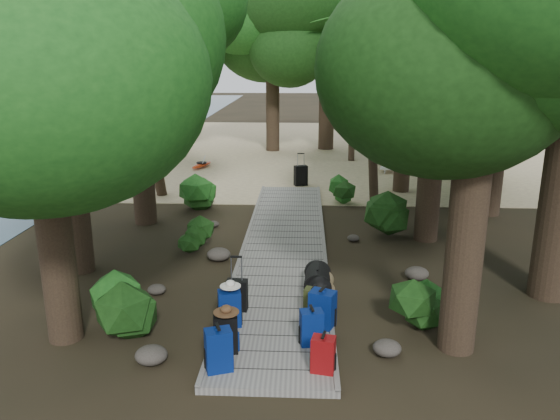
# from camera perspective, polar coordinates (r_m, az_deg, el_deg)

# --- Properties ---
(ground) EXTENTS (120.00, 120.00, 0.00)m
(ground) POSITION_cam_1_polar(r_m,az_deg,el_deg) (12.34, 0.26, -5.64)
(ground) COLOR #2E2417
(ground) RESTS_ON ground
(sand_beach) EXTENTS (40.00, 22.00, 0.02)m
(sand_beach) POSITION_cam_1_polar(r_m,az_deg,el_deg) (27.85, 1.63, 6.46)
(sand_beach) COLOR #CFBC8C
(sand_beach) RESTS_ON ground
(boardwalk) EXTENTS (2.00, 12.00, 0.12)m
(boardwalk) POSITION_cam_1_polar(r_m,az_deg,el_deg) (13.25, 0.44, -3.82)
(boardwalk) COLOR gray
(boardwalk) RESTS_ON ground
(backpack_left_a) EXTENTS (0.44, 0.37, 0.70)m
(backpack_left_a) POSITION_cam_1_polar(r_m,az_deg,el_deg) (8.11, -6.44, -14.13)
(backpack_left_a) COLOR navy
(backpack_left_a) RESTS_ON boardwalk
(backpack_left_b) EXTENTS (0.40, 0.31, 0.67)m
(backpack_left_b) POSITION_cam_1_polar(r_m,az_deg,el_deg) (8.56, -5.69, -12.51)
(backpack_left_b) COLOR black
(backpack_left_b) RESTS_ON boardwalk
(backpack_left_c) EXTENTS (0.42, 0.34, 0.69)m
(backpack_left_c) POSITION_cam_1_polar(r_m,az_deg,el_deg) (9.31, -5.30, -10.01)
(backpack_left_c) COLOR navy
(backpack_left_c) RESTS_ON boardwalk
(backpack_right_a) EXTENTS (0.37, 0.30, 0.59)m
(backpack_right_a) POSITION_cam_1_polar(r_m,az_deg,el_deg) (8.08, 4.55, -14.64)
(backpack_right_a) COLOR maroon
(backpack_right_a) RESTS_ON boardwalk
(backpack_right_b) EXTENTS (0.39, 0.31, 0.63)m
(backpack_right_b) POSITION_cam_1_polar(r_m,az_deg,el_deg) (8.74, 3.31, -11.98)
(backpack_right_b) COLOR navy
(backpack_right_b) RESTS_ON boardwalk
(backpack_right_c) EXTENTS (0.49, 0.43, 0.70)m
(backpack_right_c) POSITION_cam_1_polar(r_m,az_deg,el_deg) (9.26, 4.46, -10.09)
(backpack_right_c) COLOR navy
(backpack_right_c) RESTS_ON boardwalk
(backpack_right_d) EXTENTS (0.36, 0.30, 0.48)m
(backpack_right_d) POSITION_cam_1_polar(r_m,az_deg,el_deg) (9.81, 3.51, -9.25)
(backpack_right_d) COLOR #363B1A
(backpack_right_d) RESTS_ON boardwalk
(duffel_right_khaki) EXTENTS (0.55, 0.67, 0.38)m
(duffel_right_khaki) POSITION_cam_1_polar(r_m,az_deg,el_deg) (10.47, 4.21, -7.87)
(duffel_right_khaki) COLOR brown
(duffel_right_khaki) RESTS_ON boardwalk
(duffel_right_black) EXTENTS (0.54, 0.81, 0.49)m
(duffel_right_black) POSITION_cam_1_polar(r_m,az_deg,el_deg) (10.59, 3.95, -7.26)
(duffel_right_black) COLOR black
(duffel_right_black) RESTS_ON boardwalk
(suitcase_on_boardwalk) EXTENTS (0.38, 0.23, 0.57)m
(suitcase_on_boardwalk) POSITION_cam_1_polar(r_m,az_deg,el_deg) (9.86, -4.51, -8.84)
(suitcase_on_boardwalk) COLOR black
(suitcase_on_boardwalk) RESTS_ON boardwalk
(lone_suitcase_on_sand) EXTENTS (0.52, 0.40, 0.72)m
(lone_suitcase_on_sand) POSITION_cam_1_polar(r_m,az_deg,el_deg) (19.63, 2.18, 3.62)
(lone_suitcase_on_sand) COLOR black
(lone_suitcase_on_sand) RESTS_ON sand_beach
(hat_brown) EXTENTS (0.39, 0.39, 0.12)m
(hat_brown) POSITION_cam_1_polar(r_m,az_deg,el_deg) (8.35, -5.65, -10.24)
(hat_brown) COLOR #51351E
(hat_brown) RESTS_ON backpack_left_b
(hat_white) EXTENTS (0.35, 0.35, 0.12)m
(hat_white) POSITION_cam_1_polar(r_m,az_deg,el_deg) (9.17, -5.21, -7.62)
(hat_white) COLOR silver
(hat_white) RESTS_ON backpack_left_c
(kayak) EXTENTS (1.60, 3.10, 0.30)m
(kayak) POSITION_cam_1_polar(r_m,az_deg,el_deg) (23.09, -8.19, 4.78)
(kayak) COLOR red
(kayak) RESTS_ON sand_beach
(sun_lounger) EXTENTS (1.07, 2.07, 0.64)m
(sun_lounger) POSITION_cam_1_polar(r_m,az_deg,el_deg) (22.56, 11.37, 4.80)
(sun_lounger) COLOR silver
(sun_lounger) RESTS_ON sand_beach
(tree_right_a) EXTENTS (4.90, 4.90, 8.17)m
(tree_right_a) POSITION_cam_1_polar(r_m,az_deg,el_deg) (8.31, 20.21, 11.96)
(tree_right_a) COLOR black
(tree_right_a) RESTS_ON ground
(tree_right_c) EXTENTS (4.88, 4.88, 8.45)m
(tree_right_c) POSITION_cam_1_polar(r_m,az_deg,el_deg) (13.72, 16.19, 13.99)
(tree_right_c) COLOR black
(tree_right_c) RESTS_ON ground
(tree_right_d) EXTENTS (5.41, 5.41, 9.93)m
(tree_right_d) POSITION_cam_1_polar(r_m,az_deg,el_deg) (16.72, 22.50, 16.20)
(tree_right_d) COLOR black
(tree_right_d) RESTS_ON ground
(tree_right_e) EXTENTS (4.39, 4.39, 7.90)m
(tree_right_e) POSITION_cam_1_polar(r_m,az_deg,el_deg) (18.81, 13.21, 13.67)
(tree_right_e) COLOR black
(tree_right_e) RESTS_ON ground
(tree_right_f) EXTENTS (5.64, 5.64, 10.07)m
(tree_right_f) POSITION_cam_1_polar(r_m,az_deg,el_deg) (21.43, 19.45, 16.33)
(tree_right_f) COLOR black
(tree_right_f) RESTS_ON ground
(tree_left_a) EXTENTS (4.74, 4.74, 7.91)m
(tree_left_a) POSITION_cam_1_polar(r_m,az_deg,el_deg) (8.89, -23.93, 10.91)
(tree_left_a) COLOR black
(tree_left_a) RESTS_ON ground
(tree_left_b) EXTENTS (4.36, 4.36, 7.85)m
(tree_left_b) POSITION_cam_1_polar(r_m,az_deg,el_deg) (11.91, -21.72, 11.90)
(tree_left_b) COLOR black
(tree_left_b) RESTS_ON ground
(tree_left_c) EXTENTS (5.04, 5.04, 8.76)m
(tree_left_c) POSITION_cam_1_polar(r_m,az_deg,el_deg) (15.14, -14.91, 14.79)
(tree_left_c) COLOR black
(tree_left_c) RESTS_ON ground
(tree_back_a) EXTENTS (5.38, 5.38, 9.31)m
(tree_back_a) POSITION_cam_1_polar(r_m,az_deg,el_deg) (26.80, -0.79, 16.07)
(tree_back_a) COLOR black
(tree_back_a) RESTS_ON ground
(tree_back_b) EXTENTS (6.08, 6.08, 10.86)m
(tree_back_b) POSITION_cam_1_polar(r_m,az_deg,el_deg) (27.41, 5.06, 17.63)
(tree_back_b) COLOR black
(tree_back_b) RESTS_ON ground
(tree_back_c) EXTENTS (5.02, 5.02, 9.03)m
(tree_back_c) POSITION_cam_1_polar(r_m,az_deg,el_deg) (27.97, 12.68, 15.40)
(tree_back_c) COLOR black
(tree_back_c) RESTS_ON ground
(tree_back_d) EXTENTS (4.31, 4.31, 7.18)m
(tree_back_d) POSITION_cam_1_polar(r_m,az_deg,el_deg) (26.94, -11.26, 13.52)
(tree_back_d) COLOR black
(tree_back_d) RESTS_ON ground
(palm_right_a) EXTENTS (3.97, 3.97, 6.77)m
(palm_right_a) POSITION_cam_1_polar(r_m,az_deg,el_deg) (17.46, 10.62, 11.83)
(palm_right_a) COLOR #183D11
(palm_right_a) RESTS_ON ground
(palm_right_b) EXTENTS (4.28, 4.28, 8.27)m
(palm_right_b) POSITION_cam_1_polar(r_m,az_deg,el_deg) (22.75, 15.84, 14.25)
(palm_right_b) COLOR #183D11
(palm_right_b) RESTS_ON ground
(palm_right_c) EXTENTS (3.84, 3.84, 6.11)m
(palm_right_c) POSITION_cam_1_polar(r_m,az_deg,el_deg) (24.50, 8.17, 12.21)
(palm_right_c) COLOR #183D11
(palm_right_c) RESTS_ON ground
(palm_left_a) EXTENTS (4.77, 4.77, 7.59)m
(palm_left_a) POSITION_cam_1_polar(r_m,az_deg,el_deg) (18.24, -13.82, 13.09)
(palm_left_a) COLOR #183D11
(palm_left_a) RESTS_ON ground
(rock_left_a) EXTENTS (0.50, 0.45, 0.27)m
(rock_left_a) POSITION_cam_1_polar(r_m,az_deg,el_deg) (8.77, -13.30, -14.54)
(rock_left_a) COLOR #4C473F
(rock_left_a) RESTS_ON ground
(rock_left_b) EXTENTS (0.36, 0.32, 0.20)m
(rock_left_b) POSITION_cam_1_polar(r_m,az_deg,el_deg) (11.07, -12.76, -8.10)
(rock_left_b) COLOR #4C473F
(rock_left_b) RESTS_ON ground
(rock_left_c) EXTENTS (0.54, 0.48, 0.30)m
(rock_left_c) POSITION_cam_1_polar(r_m,az_deg,el_deg) (12.56, -6.42, -4.63)
(rock_left_c) COLOR #4C473F
(rock_left_c) RESTS_ON ground
(rock_left_d) EXTENTS (0.31, 0.28, 0.17)m
(rock_left_d) POSITION_cam_1_polar(r_m,az_deg,el_deg) (15.02, -6.99, -1.47)
(rock_left_d) COLOR #4C473F
(rock_left_d) RESTS_ON ground
(rock_right_a) EXTENTS (0.45, 0.40, 0.25)m
(rock_right_a) POSITION_cam_1_polar(r_m,az_deg,el_deg) (8.92, 11.12, -13.97)
(rock_right_a) COLOR #4C473F
(rock_right_a) RESTS_ON ground
(rock_right_b) EXTENTS (0.50, 0.45, 0.27)m
(rock_right_b) POSITION_cam_1_polar(r_m,az_deg,el_deg) (11.80, 14.10, -6.44)
(rock_right_b) COLOR #4C473F
(rock_right_b) RESTS_ON ground
(rock_right_c) EXTENTS (0.31, 0.28, 0.17)m
(rock_right_c) POSITION_cam_1_polar(r_m,az_deg,el_deg) (13.90, 7.68, -2.92)
(rock_right_c) COLOR #4C473F
(rock_right_c) RESTS_ON ground
(rock_right_d) EXTENTS (0.51, 0.46, 0.28)m
(rock_right_d) POSITION_cam_1_polar(r_m,az_deg,el_deg) (16.01, 10.89, -0.34)
(rock_right_d) COLOR #4C473F
(rock_right_d) RESTS_ON ground
(shrub_left_a) EXTENTS (1.11, 1.11, 1.00)m
(shrub_left_a) POSITION_cam_1_polar(r_m,az_deg,el_deg) (9.58, -16.19, -9.58)
(shrub_left_a) COLOR #184D17
(shrub_left_a) RESTS_ON ground
(shrub_left_b) EXTENTS (0.83, 0.83, 0.75)m
(shrub_left_b) POSITION_cam_1_polar(r_m,az_deg,el_deg) (13.07, -8.87, -2.84)
(shrub_left_b) COLOR #184D17
(shrub_left_b) RESTS_ON ground
(shrub_left_c) EXTENTS (1.15, 1.15, 1.04)m
(shrub_left_c) POSITION_cam_1_polar(r_m,az_deg,el_deg) (16.67, -8.24, 1.76)
(shrub_left_c) COLOR #184D17
(shrub_left_c) RESTS_ON ground
(shrub_right_a) EXTENTS (0.90, 0.90, 0.81)m
(shrub_right_a) POSITION_cam_1_polar(r_m,az_deg,el_deg) (9.81, 14.11, -9.45)
(shrub_right_a) COLOR #184D17
(shrub_right_a) RESTS_ON ground
(shrub_right_b) EXTENTS (1.47, 1.47, 1.32)m
(shrub_right_b) POSITION_cam_1_polar(r_m,az_deg,el_deg) (14.29, 11.14, -0.14)
(shrub_right_b) COLOR #184D17
(shrub_right_b) RESTS_ON ground
(shrub_right_c) EXTENTS (0.87, 0.87, 0.78)m
(shrub_right_c) POSITION_cam_1_polar(r_m,az_deg,el_deg) (17.43, 6.57, 2.01)
(shrub_right_c) COLOR #184D17
(shrub_right_c) RESTS_ON ground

